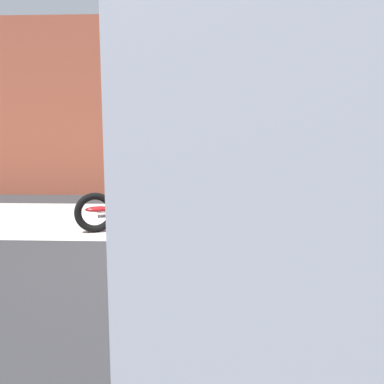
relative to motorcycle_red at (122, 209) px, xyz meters
The scene contains 6 objects.
ground_plane 2.05m from the motorcycle_red, 22.32° to the right, with size 80.00×80.00×0.00m, color #2D2D30.
sidewalk_slab 2.14m from the motorcycle_red, 27.99° to the left, with size 36.00×3.50×0.01m, color #B2ADA3.
brick_building_wall 5.24m from the motorcycle_red, 67.28° to the left, with size 36.00×0.50×4.97m, color brown.
motorcycle_red is the anchor object (origin of this frame).
motorcycle_purple 2.48m from the motorcycle_red, ahead, with size 2.01×0.58×1.03m.
fire_hydrant 5.71m from the motorcycle_red, 20.67° to the left, with size 0.22×0.22×0.84m.
Camera 1 is at (-0.29, -6.46, 1.80)m, focal length 37.77 mm.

